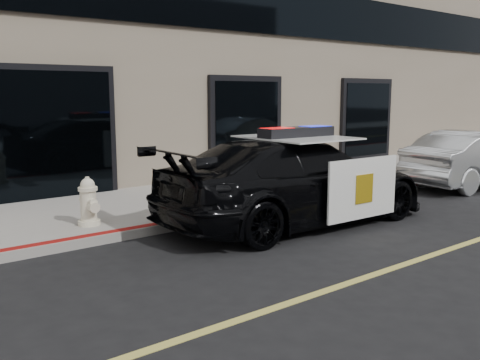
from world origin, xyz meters
TOP-DOWN VIEW (x-y plane):
  - ground at (0.00, 0.00)m, footprint 120.00×120.00m
  - sidewalk_n at (0.00, 5.25)m, footprint 60.00×3.50m
  - police_car at (2.10, 2.60)m, footprint 2.64×5.43m
  - silver_sedan at (8.28, 2.51)m, footprint 2.35×4.53m
  - fire_hydrant at (-1.08, 4.20)m, footprint 0.37×0.51m

SIDE VIEW (x-z plane):
  - ground at x=0.00m, z-range 0.00..0.00m
  - sidewalk_n at x=0.00m, z-range 0.00..0.15m
  - fire_hydrant at x=-1.08m, z-range 0.12..0.93m
  - silver_sedan at x=8.28m, z-range 0.00..1.39m
  - police_car at x=2.10m, z-range -0.09..1.64m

